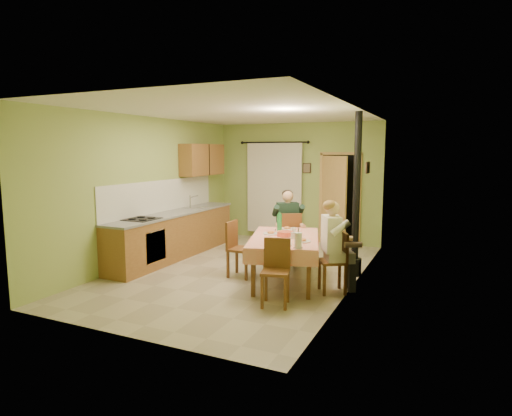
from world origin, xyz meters
The scene contains 17 objects.
floor centered at (0.00, 0.00, 0.00)m, with size 4.00×6.00×0.01m, color tan.
room_shell centered at (0.00, 0.00, 1.82)m, with size 4.04×6.04×2.82m.
kitchen_run centered at (-1.71, 0.40, 0.48)m, with size 0.64×3.64×1.56m.
upper_cabinets centered at (-1.82, 1.70, 1.95)m, with size 0.35×1.40×0.70m, color brown.
curtain centered at (-0.55, 2.90, 1.26)m, with size 1.70×0.07×2.22m.
doorway centered at (1.01, 2.86, 1.05)m, with size 0.96×0.54×2.15m.
dining_table centered at (0.93, -0.28, 0.38)m, with size 1.56×2.05×0.76m.
tableware centered at (0.99, -0.36, 0.81)m, with size 0.94×1.50×0.33m.
chair_far centered at (0.59, 0.80, 0.29)m, with size 0.61×0.61×1.01m.
chair_near centered at (1.20, -1.32, 0.29)m, with size 0.45×0.45×0.93m.
chair_right centered at (1.79, -0.44, 0.29)m, with size 0.52×0.52×0.93m.
chair_left centered at (0.13, -0.29, 0.29)m, with size 0.41×0.41×0.96m.
man_far centered at (0.58, 0.82, 0.88)m, with size 0.65×0.63×1.39m.
man_right centered at (1.78, -0.44, 0.88)m, with size 0.62×0.65×1.39m.
stove_flue centered at (1.90, 0.60, 1.02)m, with size 0.24×0.24×2.80m.
picture_back centered at (0.25, 2.97, 1.75)m, with size 0.19×0.03×0.23m, color black.
picture_right centered at (1.97, 1.20, 1.85)m, with size 0.03×0.31×0.21m, color brown.
Camera 1 is at (3.35, -6.67, 2.14)m, focal length 30.00 mm.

